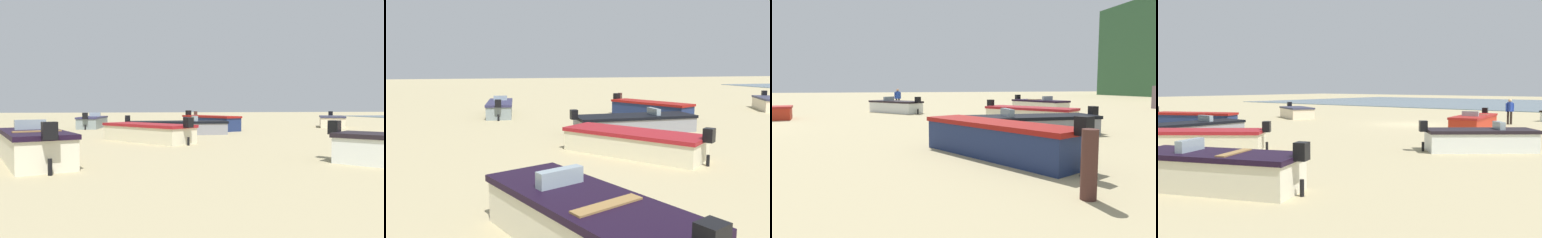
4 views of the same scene
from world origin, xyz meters
The scene contains 9 objects.
ground_plane centered at (0.00, 0.00, 0.00)m, with size 160.00×160.00×0.00m, color tan.
boat_cream_0 centered at (-5.42, 17.90, 0.46)m, with size 4.37×2.88×1.20m.
boat_red_1 centered at (-4.08, -0.19, 0.38)m, with size 2.32×5.38×1.06m.
boat_cream_3 centered at (9.59, 0.55, 0.43)m, with size 3.87×3.09×1.16m.
boat_white_4 centered at (-7.82, 8.17, 0.42)m, with size 4.02×3.70×1.14m.
boat_navy_5 centered at (8.03, 10.09, 0.48)m, with size 4.88×3.22×1.26m.
boat_grey_6 centered at (4.38, 12.68, 0.38)m, with size 1.69×5.54×1.06m.
boat_cream_8 centered at (0.34, 14.54, 0.40)m, with size 4.55×4.03×1.11m.
beach_walker_distant centered at (-4.82, -3.98, 0.95)m, with size 0.48×0.48×1.62m.
Camera 4 is at (-14.16, 23.85, 2.42)m, focal length 41.10 mm.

